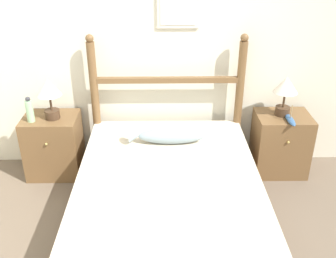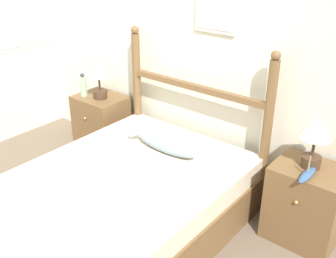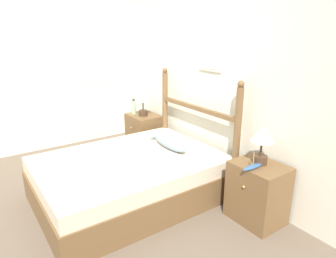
% 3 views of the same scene
% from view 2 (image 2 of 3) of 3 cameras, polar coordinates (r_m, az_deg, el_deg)
% --- Properties ---
extents(wall_back, '(6.40, 0.08, 2.55)m').
position_cam_2_polar(wall_back, '(3.32, 5.61, 12.62)').
color(wall_back, beige).
rests_on(wall_back, ground_plane).
extents(bed, '(1.43, 1.96, 0.49)m').
position_cam_2_polar(bed, '(3.00, -7.17, -11.05)').
color(bed, brown).
rests_on(bed, ground_plane).
extents(headboard, '(1.43, 0.08, 1.34)m').
position_cam_2_polar(headboard, '(3.38, 3.88, 2.89)').
color(headboard, brown).
rests_on(headboard, ground_plane).
extents(nightstand_left, '(0.50, 0.42, 0.60)m').
position_cam_2_polar(nightstand_left, '(4.15, -9.55, 0.80)').
color(nightstand_left, brown).
rests_on(nightstand_left, ground_plane).
extents(nightstand_right, '(0.50, 0.42, 0.60)m').
position_cam_2_polar(nightstand_right, '(3.07, 19.32, -10.18)').
color(nightstand_right, brown).
rests_on(nightstand_right, ground_plane).
extents(table_lamp_left, '(0.22, 0.22, 0.38)m').
position_cam_2_polar(table_lamp_left, '(3.91, -10.04, 7.94)').
color(table_lamp_left, '#422D1E').
rests_on(table_lamp_left, nightstand_left).
extents(table_lamp_right, '(0.22, 0.22, 0.38)m').
position_cam_2_polar(table_lamp_right, '(2.81, 20.68, -0.65)').
color(table_lamp_right, '#422D1E').
rests_on(table_lamp_right, nightstand_right).
extents(bottle, '(0.07, 0.07, 0.24)m').
position_cam_2_polar(bottle, '(4.05, -12.20, 6.18)').
color(bottle, '#99C699').
rests_on(bottle, nightstand_left).
extents(model_boat, '(0.06, 0.26, 0.16)m').
position_cam_2_polar(model_boat, '(2.79, 19.58, -6.20)').
color(model_boat, '#335684').
rests_on(model_boat, nightstand_right).
extents(fish_pillow, '(0.65, 0.15, 0.13)m').
position_cam_2_polar(fish_pillow, '(3.15, -0.60, -2.07)').
color(fish_pillow, '#8499A3').
rests_on(fish_pillow, bed).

